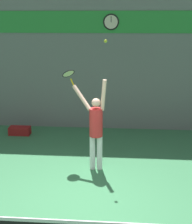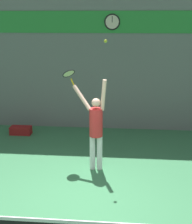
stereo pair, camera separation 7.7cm
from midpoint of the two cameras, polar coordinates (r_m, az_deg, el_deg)
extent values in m
plane|color=#387A4C|center=(6.14, -3.31, -17.16)|extent=(18.00, 18.00, 0.00)
cube|color=slate|center=(9.66, 0.07, 11.30)|extent=(18.00, 0.10, 5.00)
cube|color=#288C38|center=(9.55, 0.04, 16.15)|extent=(7.01, 0.02, 0.64)
cylinder|color=beige|center=(9.51, 2.53, 16.13)|extent=(0.43, 0.02, 0.43)
torus|color=black|center=(9.51, 2.53, 16.13)|extent=(0.47, 0.04, 0.47)
cube|color=black|center=(9.50, 2.53, 16.58)|extent=(0.02, 0.01, 0.17)
cube|color=white|center=(4.25, -6.69, -19.27)|extent=(6.44, 0.02, 0.05)
cylinder|color=white|center=(7.34, -0.96, -7.39)|extent=(0.13, 0.13, 0.83)
cylinder|color=white|center=(7.33, 0.35, -7.44)|extent=(0.13, 0.13, 0.83)
cylinder|color=red|center=(7.06, -0.31, -1.91)|extent=(0.30, 0.30, 0.65)
sphere|color=beige|center=(6.93, -0.32, 1.72)|extent=(0.20, 0.20, 0.20)
cylinder|color=beige|center=(6.85, 1.04, 3.09)|extent=(0.18, 0.17, 0.70)
cylinder|color=beige|center=(7.11, -2.93, 2.63)|extent=(0.50, 0.44, 0.53)
cylinder|color=yellow|center=(7.28, -4.66, 5.42)|extent=(0.13, 0.13, 0.17)
torus|color=black|center=(7.37, -5.37, 7.01)|extent=(0.40, 0.39, 0.22)
cylinder|color=beige|center=(7.37, -5.37, 7.01)|extent=(0.33, 0.33, 0.18)
sphere|color=#CCDB2D|center=(6.65, 1.41, 12.83)|extent=(0.07, 0.07, 0.07)
cube|color=maroon|center=(9.84, -13.98, -3.33)|extent=(0.64, 0.30, 0.25)
camera|label=1|loc=(0.04, -90.32, -0.10)|focal=50.00mm
camera|label=2|loc=(0.04, 89.68, 0.10)|focal=50.00mm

